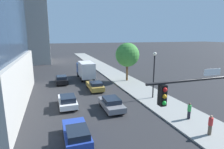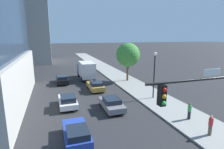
{
  "view_description": "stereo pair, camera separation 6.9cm",
  "coord_description": "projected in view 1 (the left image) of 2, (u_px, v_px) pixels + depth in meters",
  "views": [
    {
      "loc": [
        -3.52,
        -2.35,
        7.88
      ],
      "look_at": [
        1.04,
        11.24,
        4.83
      ],
      "focal_mm": 29.31,
      "sensor_mm": 36.0,
      "label": 1
    },
    {
      "loc": [
        -3.45,
        -2.37,
        7.88
      ],
      "look_at": [
        1.04,
        11.24,
        4.83
      ],
      "focal_mm": 29.31,
      "sensor_mm": 36.0,
      "label": 2
    }
  ],
  "objects": [
    {
      "name": "sidewalk",
      "position": [
        143.0,
        91.0,
        26.13
      ],
      "size": [
        4.68,
        120.0,
        0.15
      ],
      "primitive_type": "cube",
      "color": "gray",
      "rests_on": "ground"
    },
    {
      "name": "construction_building",
      "position": [
        22.0,
        4.0,
        51.86
      ],
      "size": [
        14.1,
        25.34,
        40.24
      ],
      "color": "#B2AFA8",
      "rests_on": "ground"
    },
    {
      "name": "traffic_light_pole",
      "position": [
        207.0,
        102.0,
        10.01
      ],
      "size": [
        6.18,
        0.48,
        6.02
      ],
      "color": "black",
      "rests_on": "sidewalk"
    },
    {
      "name": "street_lamp",
      "position": [
        154.0,
        68.0,
        22.53
      ],
      "size": [
        0.44,
        0.44,
        5.79
      ],
      "color": "black",
      "rests_on": "sidewalk"
    },
    {
      "name": "street_tree",
      "position": [
        127.0,
        55.0,
        31.39
      ],
      "size": [
        4.1,
        4.1,
        6.56
      ],
      "color": "brown",
      "rests_on": "sidewalk"
    },
    {
      "name": "car_white",
      "position": [
        68.0,
        101.0,
        20.49
      ],
      "size": [
        1.88,
        4.19,
        1.41
      ],
      "color": "silver",
      "rests_on": "ground"
    },
    {
      "name": "car_blue",
      "position": [
        77.0,
        133.0,
        13.69
      ],
      "size": [
        1.82,
        4.14,
        1.39
      ],
      "color": "#233D9E",
      "rests_on": "ground"
    },
    {
      "name": "car_black",
      "position": [
        62.0,
        79.0,
        30.64
      ],
      "size": [
        1.81,
        4.65,
        1.42
      ],
      "color": "black",
      "rests_on": "ground"
    },
    {
      "name": "car_gold",
      "position": [
        95.0,
        86.0,
        26.83
      ],
      "size": [
        1.86,
        4.49,
        1.38
      ],
      "color": "#AD8938",
      "rests_on": "ground"
    },
    {
      "name": "car_gray",
      "position": [
        111.0,
        103.0,
        19.77
      ],
      "size": [
        1.88,
        4.24,
        1.35
      ],
      "color": "slate",
      "rests_on": "ground"
    },
    {
      "name": "box_truck",
      "position": [
        86.0,
        69.0,
        33.49
      ],
      "size": [
        2.36,
        6.63,
        3.24
      ],
      "color": "#1E4799",
      "rests_on": "ground"
    },
    {
      "name": "pedestrian_green_shirt",
      "position": [
        189.0,
        111.0,
        17.19
      ],
      "size": [
        0.34,
        0.34,
        1.58
      ],
      "color": "black",
      "rests_on": "sidewalk"
    },
    {
      "name": "pedestrian_red_shirt",
      "position": [
        210.0,
        125.0,
        14.42
      ],
      "size": [
        0.34,
        0.34,
        1.66
      ],
      "color": "brown",
      "rests_on": "sidewalk"
    }
  ]
}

